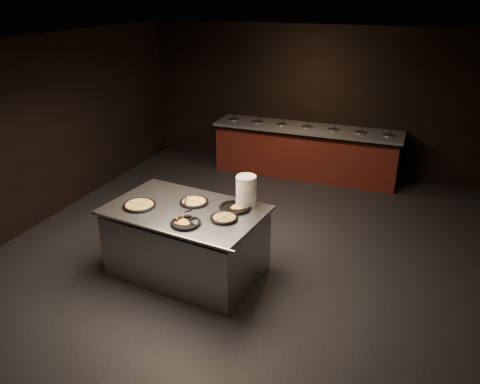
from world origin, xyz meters
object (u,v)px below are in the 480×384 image
(plate_stack, at_px, (246,191))
(pan_veggie_whole, at_px, (139,205))
(serving_counter, at_px, (187,243))
(pan_cheese_whole, at_px, (194,202))

(plate_stack, relative_size, pan_veggie_whole, 0.94)
(serving_counter, distance_m, pan_veggie_whole, 0.79)
(serving_counter, distance_m, plate_stack, 1.05)
(plate_stack, distance_m, pan_veggie_whole, 1.39)
(serving_counter, bearing_deg, plate_stack, 35.84)
(plate_stack, xyz_separation_m, pan_veggie_whole, (-1.27, -0.54, -0.18))
(pan_veggie_whole, distance_m, pan_cheese_whole, 0.70)
(serving_counter, height_order, pan_cheese_whole, pan_cheese_whole)
(serving_counter, xyz_separation_m, plate_stack, (0.69, 0.38, 0.70))
(serving_counter, bearing_deg, pan_veggie_whole, -158.10)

